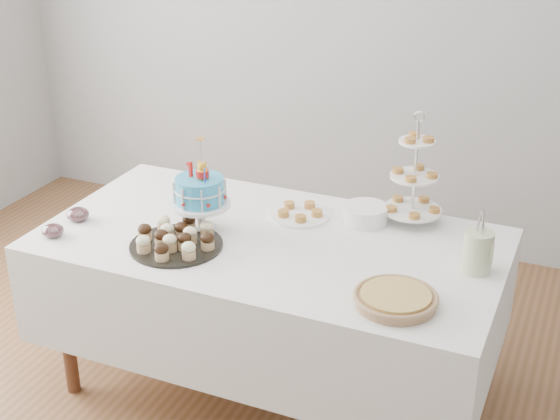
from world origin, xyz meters
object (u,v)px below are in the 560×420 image
at_px(pie, 396,298).
at_px(pastry_plate, 300,213).
at_px(plate_stack, 366,214).
at_px(jam_bowl_a, 53,231).
at_px(cupcake_tray, 176,237).
at_px(jam_bowl_b, 78,214).
at_px(tiered_stand, 415,177).
at_px(table, 270,285).
at_px(utensil_pitcher, 478,250).
at_px(birthday_cake, 200,205).

height_order(pie, pastry_plate, pie).
xyz_separation_m(plate_stack, pastry_plate, (-0.28, -0.06, -0.02)).
bearing_deg(plate_stack, jam_bowl_a, -150.50).
distance_m(cupcake_tray, jam_bowl_b, 0.52).
distance_m(pie, tiered_stand, 0.73).
xyz_separation_m(table, pie, (0.62, -0.31, 0.25)).
height_order(jam_bowl_b, utensil_pitcher, utensil_pitcher).
bearing_deg(jam_bowl_b, plate_stack, 22.68).
xyz_separation_m(jam_bowl_a, jam_bowl_b, (0.00, 0.17, 0.00)).
distance_m(tiered_stand, plate_stack, 0.26).
bearing_deg(jam_bowl_a, plate_stack, 29.50).
distance_m(cupcake_tray, pie, 0.95).
relative_size(pie, utensil_pitcher, 1.21).
xyz_separation_m(jam_bowl_b, utensil_pitcher, (1.68, 0.23, 0.06)).
height_order(table, tiered_stand, tiered_stand).
bearing_deg(tiered_stand, utensil_pitcher, -44.43).
xyz_separation_m(tiered_stand, plate_stack, (-0.18, -0.09, -0.17)).
relative_size(table, jam_bowl_a, 20.95).
relative_size(pastry_plate, jam_bowl_b, 2.71).
relative_size(plate_stack, pastry_plate, 0.73).
xyz_separation_m(plate_stack, utensil_pitcher, (0.52, -0.25, 0.05)).
relative_size(birthday_cake, jam_bowl_a, 4.34).
distance_m(table, jam_bowl_b, 0.90).
bearing_deg(tiered_stand, pastry_plate, -162.33).
height_order(pastry_plate, jam_bowl_b, jam_bowl_b).
xyz_separation_m(birthday_cake, plate_stack, (0.62, 0.34, -0.07)).
bearing_deg(jam_bowl_b, table, 11.81).
bearing_deg(jam_bowl_a, tiered_stand, 28.95).
distance_m(table, cupcake_tray, 0.47).
xyz_separation_m(birthday_cake, jam_bowl_b, (-0.53, -0.14, -0.08)).
xyz_separation_m(cupcake_tray, jam_bowl_a, (-0.52, -0.12, -0.02)).
distance_m(tiered_stand, utensil_pitcher, 0.49).
bearing_deg(utensil_pitcher, table, -155.38).
bearing_deg(jam_bowl_b, birthday_cake, 15.10).
bearing_deg(pie, plate_stack, 116.62).
height_order(table, utensil_pitcher, utensil_pitcher).
distance_m(birthday_cake, jam_bowl_b, 0.56).
bearing_deg(pastry_plate, table, -98.02).
relative_size(tiered_stand, pastry_plate, 1.87).
height_order(birthday_cake, jam_bowl_b, birthday_cake).
bearing_deg(pie, jam_bowl_b, 174.90).
relative_size(plate_stack, utensil_pitcher, 0.77).
relative_size(table, utensil_pitcher, 7.59).
distance_m(cupcake_tray, plate_stack, 0.83).
relative_size(pie, jam_bowl_b, 3.09).
distance_m(table, utensil_pitcher, 0.90).
distance_m(tiered_stand, pastry_plate, 0.52).
distance_m(plate_stack, utensil_pitcher, 0.58).
bearing_deg(pie, jam_bowl_a, -178.42).
height_order(tiered_stand, pastry_plate, tiered_stand).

